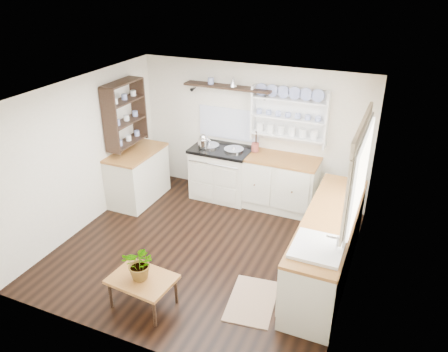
{
  "coord_description": "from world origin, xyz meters",
  "views": [
    {
      "loc": [
        2.32,
        -4.7,
        3.73
      ],
      "look_at": [
        0.19,
        0.25,
        1.1
      ],
      "focal_mm": 35.0,
      "sensor_mm": 36.0,
      "label": 1
    }
  ],
  "objects": [
    {
      "name": "floor",
      "position": [
        0.0,
        0.0,
        0.0
      ],
      "size": [
        4.0,
        3.8,
        0.01
      ],
      "primitive_type": "cube",
      "color": "black",
      "rests_on": "ground"
    },
    {
      "name": "wall_back",
      "position": [
        0.0,
        1.9,
        1.15
      ],
      "size": [
        4.0,
        0.02,
        2.3
      ],
      "primitive_type": "cube",
      "color": "beige",
      "rests_on": "ground"
    },
    {
      "name": "wall_right",
      "position": [
        2.0,
        0.0,
        1.15
      ],
      "size": [
        0.02,
        3.8,
        2.3
      ],
      "primitive_type": "cube",
      "color": "beige",
      "rests_on": "ground"
    },
    {
      "name": "wall_left",
      "position": [
        -2.0,
        0.0,
        1.15
      ],
      "size": [
        0.02,
        3.8,
        2.3
      ],
      "primitive_type": "cube",
      "color": "beige",
      "rests_on": "ground"
    },
    {
      "name": "ceiling",
      "position": [
        0.0,
        0.0,
        2.3
      ],
      "size": [
        4.0,
        3.8,
        0.01
      ],
      "primitive_type": "cube",
      "color": "white",
      "rests_on": "wall_back"
    },
    {
      "name": "window",
      "position": [
        1.95,
        0.15,
        1.56
      ],
      "size": [
        0.08,
        1.55,
        1.22
      ],
      "color": "white",
      "rests_on": "wall_right"
    },
    {
      "name": "aga_cooker",
      "position": [
        -0.42,
        1.57,
        0.46
      ],
      "size": [
        1.02,
        0.71,
        0.94
      ],
      "color": "beige",
      "rests_on": "floor"
    },
    {
      "name": "back_cabinets",
      "position": [
        0.6,
        1.6,
        0.46
      ],
      "size": [
        1.27,
        0.63,
        0.9
      ],
      "color": "beige",
      "rests_on": "floor"
    },
    {
      "name": "right_cabinets",
      "position": [
        1.7,
        0.1,
        0.46
      ],
      "size": [
        0.62,
        2.43,
        0.9
      ],
      "color": "beige",
      "rests_on": "floor"
    },
    {
      "name": "belfast_sink",
      "position": [
        1.7,
        -0.65,
        0.8
      ],
      "size": [
        0.55,
        0.6,
        0.45
      ],
      "color": "white",
      "rests_on": "right_cabinets"
    },
    {
      "name": "left_cabinets",
      "position": [
        -1.7,
        0.9,
        0.46
      ],
      "size": [
        0.62,
        1.13,
        0.9
      ],
      "color": "beige",
      "rests_on": "floor"
    },
    {
      "name": "plate_rack",
      "position": [
        0.65,
        1.86,
        1.56
      ],
      "size": [
        1.2,
        0.22,
        0.9
      ],
      "color": "white",
      "rests_on": "wall_back"
    },
    {
      "name": "high_shelf",
      "position": [
        -0.4,
        1.78,
        1.91
      ],
      "size": [
        1.5,
        0.29,
        0.16
      ],
      "color": "black",
      "rests_on": "wall_back"
    },
    {
      "name": "left_shelving",
      "position": [
        -1.84,
        0.9,
        1.55
      ],
      "size": [
        0.28,
        0.8,
        1.05
      ],
      "primitive_type": "cube",
      "color": "black",
      "rests_on": "wall_left"
    },
    {
      "name": "kettle",
      "position": [
        -0.7,
        1.45,
        1.05
      ],
      "size": [
        0.19,
        0.19,
        0.23
      ],
      "primitive_type": null,
      "color": "silver",
      "rests_on": "aga_cooker"
    },
    {
      "name": "utensil_crock",
      "position": [
        0.14,
        1.68,
        0.98
      ],
      "size": [
        0.12,
        0.12,
        0.14
      ],
      "primitive_type": "cylinder",
      "color": "brown",
      "rests_on": "back_cabinets"
    },
    {
      "name": "center_table",
      "position": [
        -0.18,
        -1.33,
        0.36
      ],
      "size": [
        0.79,
        0.6,
        0.4
      ],
      "rotation": [
        0.0,
        0.0,
        -0.09
      ],
      "color": "brown",
      "rests_on": "floor"
    },
    {
      "name": "potted_plant",
      "position": [
        -0.18,
        -1.33,
        0.62
      ],
      "size": [
        0.39,
        0.34,
        0.42
      ],
      "primitive_type": "imported",
      "rotation": [
        0.0,
        0.0,
        0.03
      ],
      "color": "#3F7233",
      "rests_on": "center_table"
    },
    {
      "name": "floor_rug",
      "position": [
        1.0,
        -0.76,
        0.01
      ],
      "size": [
        0.65,
        0.91,
        0.02
      ],
      "primitive_type": "cube",
      "rotation": [
        0.0,
        0.0,
        0.13
      ],
      "color": "#86664E",
      "rests_on": "floor"
    }
  ]
}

